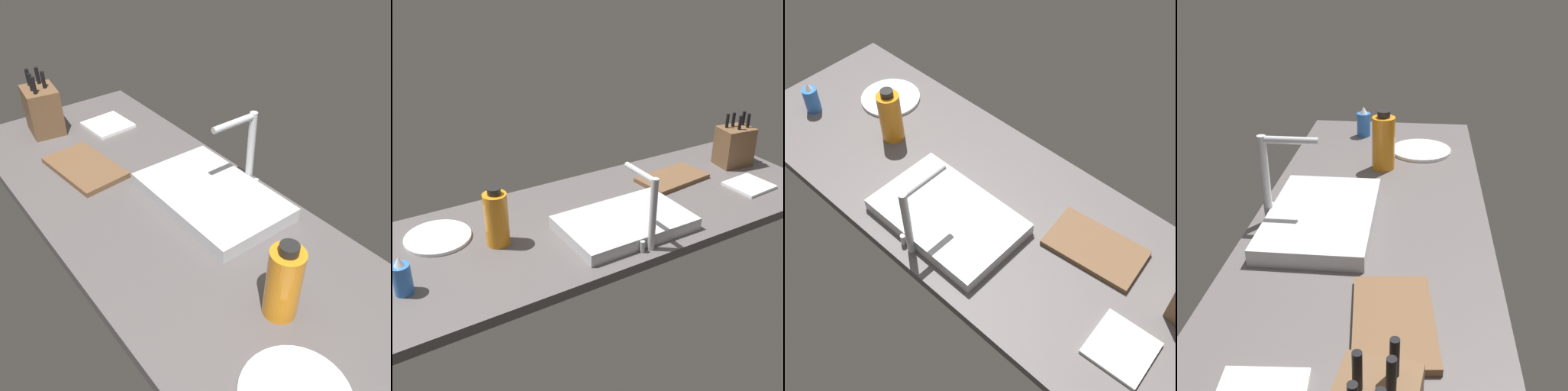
% 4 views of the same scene
% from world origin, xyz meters
% --- Properties ---
extents(countertop_slab, '(1.84, 0.67, 0.04)m').
position_xyz_m(countertop_slab, '(0.00, 0.00, 0.02)').
color(countertop_slab, '#514C4C').
rests_on(countertop_slab, ground).
extents(sink_basin, '(0.45, 0.29, 0.04)m').
position_xyz_m(sink_basin, '(-0.01, 0.13, 0.06)').
color(sink_basin, '#B7BABF').
rests_on(sink_basin, countertop_slab).
extents(faucet, '(0.06, 0.16, 0.26)m').
position_xyz_m(faucet, '(-0.01, 0.26, 0.19)').
color(faucet, '#B7BABF').
rests_on(faucet, countertop_slab).
extents(cutting_board, '(0.30, 0.20, 0.02)m').
position_xyz_m(cutting_board, '(-0.41, -0.09, 0.04)').
color(cutting_board, brown).
rests_on(cutting_board, countertop_slab).
extents(soap_bottle, '(0.06, 0.06, 0.12)m').
position_xyz_m(soap_bottle, '(0.74, 0.10, 0.09)').
color(soap_bottle, blue).
rests_on(soap_bottle, countertop_slab).
extents(water_bottle, '(0.08, 0.08, 0.21)m').
position_xyz_m(water_bottle, '(0.40, -0.01, 0.13)').
color(water_bottle, orange).
rests_on(water_bottle, countertop_slab).
extents(dinner_plate, '(0.22, 0.22, 0.01)m').
position_xyz_m(dinner_plate, '(0.57, -0.14, 0.04)').
color(dinner_plate, white).
rests_on(dinner_plate, countertop_slab).
extents(dish_towel, '(0.17, 0.17, 0.01)m').
position_xyz_m(dish_towel, '(-0.64, 0.12, 0.04)').
color(dish_towel, white).
rests_on(dish_towel, countertop_slab).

